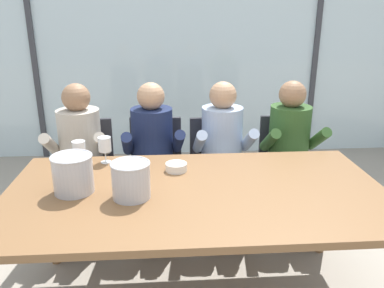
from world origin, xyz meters
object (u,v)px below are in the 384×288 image
object	(u,v)px
wine_glass_near_bucket	(79,150)
person_beige_jumper	(79,153)
tasting_bowl	(176,167)
person_pale_blue_shirt	(223,149)
dining_table	(196,201)
chair_left_of_center	(156,164)
ice_bucket_secondary	(131,179)
person_navy_polo	(153,151)
ice_bucket_primary	(73,173)
chair_near_curtain	(87,167)
person_olive_shirt	(291,148)
wine_glass_by_left_taster	(105,145)
chair_center	(217,164)
chair_right_of_center	(286,162)

from	to	relation	value
wine_glass_near_bucket	person_beige_jumper	bearing A→B (deg)	103.32
tasting_bowl	person_pale_blue_shirt	bearing A→B (deg)	55.72
dining_table	chair_left_of_center	world-z (taller)	chair_left_of_center
ice_bucket_secondary	dining_table	bearing A→B (deg)	10.75
person_beige_jumper	ice_bucket_secondary	size ratio (longest dim) A/B	5.72
person_navy_polo	ice_bucket_primary	world-z (taller)	person_navy_polo
chair_near_curtain	person_pale_blue_shirt	bearing A→B (deg)	-11.96
person_olive_shirt	wine_glass_by_left_taster	distance (m)	1.45
person_beige_jumper	person_navy_polo	world-z (taller)	same
chair_left_of_center	tasting_bowl	bearing A→B (deg)	-75.16
chair_near_curtain	ice_bucket_secondary	world-z (taller)	ice_bucket_secondary
chair_near_curtain	person_pale_blue_shirt	xyz separation A→B (m)	(1.08, -0.13, 0.17)
person_navy_polo	wine_glass_by_left_taster	world-z (taller)	person_navy_polo
chair_center	person_olive_shirt	bearing A→B (deg)	-17.26
person_navy_polo	person_olive_shirt	xyz separation A→B (m)	(1.08, -0.00, 0.00)
ice_bucket_primary	tasting_bowl	bearing A→B (deg)	24.24
person_olive_shirt	chair_center	bearing A→B (deg)	166.12
person_beige_jumper	chair_right_of_center	bearing A→B (deg)	4.17
dining_table	tasting_bowl	world-z (taller)	tasting_bowl
chair_near_curtain	person_pale_blue_shirt	world-z (taller)	person_pale_blue_shirt
person_beige_jumper	person_olive_shirt	distance (m)	1.64
chair_right_of_center	tasting_bowl	xyz separation A→B (m)	(-0.93, -0.69, 0.27)
person_beige_jumper	ice_bucket_secondary	bearing A→B (deg)	-63.09
chair_left_of_center	wine_glass_near_bucket	bearing A→B (deg)	-123.95
dining_table	person_navy_polo	world-z (taller)	person_navy_polo
ice_bucket_secondary	wine_glass_by_left_taster	distance (m)	0.56
tasting_bowl	ice_bucket_secondary	bearing A→B (deg)	-125.86
chair_near_curtain	chair_left_of_center	distance (m)	0.55
tasting_bowl	wine_glass_by_left_taster	xyz separation A→B (m)	(-0.46, 0.18, 0.10)
chair_center	ice_bucket_secondary	size ratio (longest dim) A/B	4.21
ice_bucket_secondary	wine_glass_by_left_taster	bearing A→B (deg)	111.87
dining_table	chair_center	world-z (taller)	chair_center
person_navy_polo	person_pale_blue_shirt	xyz separation A→B (m)	(0.54, -0.00, 0.00)
person_pale_blue_shirt	ice_bucket_primary	world-z (taller)	person_pale_blue_shirt
chair_left_of_center	person_beige_jumper	size ratio (longest dim) A/B	0.74
ice_bucket_secondary	chair_left_of_center	bearing A→B (deg)	84.57
person_pale_blue_shirt	ice_bucket_secondary	world-z (taller)	person_pale_blue_shirt
person_olive_shirt	wine_glass_by_left_taster	bearing A→B (deg)	-165.47
chair_center	wine_glass_near_bucket	xyz separation A→B (m)	(-0.97, -0.59, 0.36)
ice_bucket_secondary	wine_glass_near_bucket	distance (m)	0.58
person_olive_shirt	wine_glass_near_bucket	xyz separation A→B (m)	(-1.53, -0.46, 0.19)
person_beige_jumper	tasting_bowl	bearing A→B (deg)	-38.35
chair_right_of_center	wine_glass_by_left_taster	world-z (taller)	wine_glass_by_left_taster
chair_right_of_center	wine_glass_near_bucket	xyz separation A→B (m)	(-1.54, -0.59, 0.36)
wine_glass_by_left_taster	ice_bucket_primary	bearing A→B (deg)	-104.46
tasting_bowl	chair_near_curtain	bearing A→B (deg)	135.12
chair_near_curtain	tasting_bowl	bearing A→B (deg)	-49.73
chair_left_of_center	wine_glass_near_bucket	world-z (taller)	wine_glass_near_bucket
dining_table	wine_glass_by_left_taster	bearing A→B (deg)	141.09
chair_center	ice_bucket_primary	distance (m)	1.37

